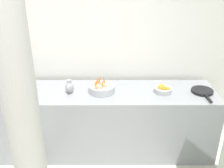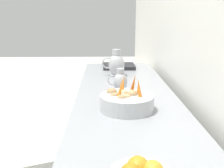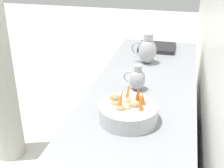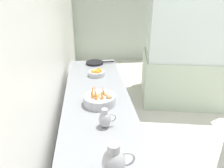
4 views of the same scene
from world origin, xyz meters
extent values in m
cube|color=white|center=(-1.95, 0.72, 1.50)|extent=(0.10, 8.05, 3.00)
cube|color=gray|center=(-1.48, 0.22, 0.45)|extent=(0.73, 3.07, 0.91)
cylinder|color=#ADAFB5|center=(-1.46, 0.28, 0.95)|extent=(0.34, 0.34, 0.10)
torus|color=#ADAFB5|center=(-1.46, 0.28, 0.91)|extent=(0.20, 0.20, 0.01)
cone|color=orange|center=(-1.50, 0.23, 1.05)|extent=(0.05, 0.11, 0.16)
cone|color=orange|center=(-1.53, 0.31, 1.04)|extent=(0.06, 0.06, 0.13)
cone|color=orange|center=(-1.41, 0.29, 1.04)|extent=(0.06, 0.04, 0.14)
cone|color=orange|center=(-1.53, 0.25, 1.04)|extent=(0.05, 0.07, 0.12)
cone|color=orange|center=(-1.44, 0.20, 1.04)|extent=(0.05, 0.06, 0.14)
ellipsoid|color=tan|center=(-1.49, 0.27, 1.00)|extent=(0.06, 0.05, 0.05)
ellipsoid|color=tan|center=(-1.44, 0.23, 1.00)|extent=(0.06, 0.05, 0.04)
ellipsoid|color=#9E7F56|center=(-1.42, 0.33, 1.00)|extent=(0.06, 0.05, 0.04)
ellipsoid|color=#9E7F56|center=(-1.38, 0.28, 1.00)|extent=(0.06, 0.05, 0.04)
ellipsoid|color=tan|center=(-1.45, 0.31, 1.00)|extent=(0.05, 0.05, 0.04)
ellipsoid|color=#9E7F56|center=(-1.36, 0.22, 1.00)|extent=(0.07, 0.06, 0.05)
cylinder|color=#ADAFB5|center=(-1.44, 1.06, 0.94)|extent=(0.22, 0.22, 0.06)
sphere|color=orange|center=(-1.48, 1.05, 0.97)|extent=(0.08, 0.08, 0.08)
sphere|color=orange|center=(-1.41, 1.06, 0.97)|extent=(0.07, 0.07, 0.07)
sphere|color=orange|center=(-1.41, 1.11, 0.97)|extent=(0.07, 0.07, 0.07)
sphere|color=orange|center=(-1.43, 1.02, 0.97)|extent=(0.08, 0.08, 0.08)
ellipsoid|color=#A3A3A8|center=(-1.43, -0.66, 1.01)|extent=(0.15, 0.15, 0.21)
cylinder|color=#A3A3A8|center=(-1.43, -0.66, 1.13)|extent=(0.08, 0.08, 0.06)
torus|color=#A3A3A8|center=(-1.35, -0.66, 1.03)|extent=(0.11, 0.01, 0.11)
ellipsoid|color=#A3A3A8|center=(-1.44, -0.13, 0.98)|extent=(0.11, 0.11, 0.15)
cylinder|color=#A3A3A8|center=(-1.44, -0.13, 1.06)|extent=(0.06, 0.06, 0.04)
torus|color=#A3A3A8|center=(-1.38, -0.13, 0.99)|extent=(0.08, 0.01, 0.08)
cylinder|color=black|center=(-1.45, 1.57, 0.92)|extent=(0.27, 0.27, 0.03)
cube|color=black|center=(-1.22, 1.57, 0.93)|extent=(0.18, 0.03, 0.02)
cylinder|color=#B2AFA8|center=(-0.22, -0.29, 1.50)|extent=(0.27, 0.27, 3.00)
camera|label=1|loc=(1.50, 0.40, 2.39)|focal=41.22mm
camera|label=2|loc=(-1.32, 1.86, 1.49)|focal=43.37mm
camera|label=3|loc=(-1.72, 1.71, 1.82)|focal=47.60mm
camera|label=4|loc=(-1.56, -1.65, 2.01)|focal=33.74mm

